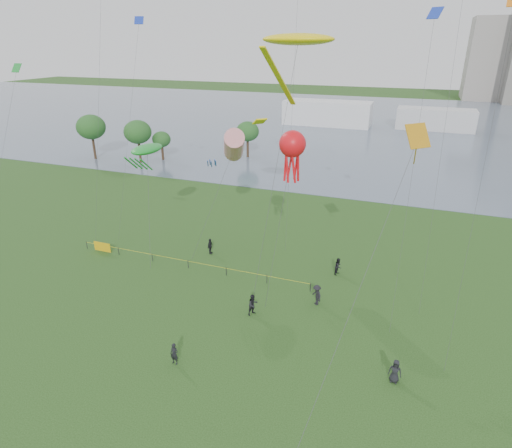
% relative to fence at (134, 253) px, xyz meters
% --- Properties ---
extents(ground_plane, '(400.00, 400.00, 0.00)m').
position_rel_fence_xyz_m(ground_plane, '(14.97, -15.11, -0.55)').
color(ground_plane, '#1A3A12').
extents(lake, '(400.00, 120.00, 0.08)m').
position_rel_fence_xyz_m(lake, '(14.97, 84.89, -0.53)').
color(lake, slate).
rests_on(lake, ground_plane).
extents(building_low, '(16.00, 18.00, 28.00)m').
position_rel_fence_xyz_m(building_low, '(46.97, 152.89, 13.45)').
color(building_low, gray).
rests_on(building_low, ground_plane).
extents(pavilion_left, '(22.00, 8.00, 6.00)m').
position_rel_fence_xyz_m(pavilion_left, '(2.97, 79.89, 2.45)').
color(pavilion_left, silver).
rests_on(pavilion_left, ground_plane).
extents(pavilion_right, '(18.00, 7.00, 5.00)m').
position_rel_fence_xyz_m(pavilion_right, '(28.97, 82.89, 1.95)').
color(pavilion_right, silver).
rests_on(pavilion_right, ground_plane).
extents(trees, '(30.59, 15.71, 8.03)m').
position_rel_fence_xyz_m(trees, '(-20.40, 33.57, 4.73)').
color(trees, '#342417').
rests_on(trees, ground_plane).
extents(fence, '(24.07, 0.07, 1.05)m').
position_rel_fence_xyz_m(fence, '(0.00, 0.00, 0.00)').
color(fence, black).
rests_on(fence, ground_plane).
extents(spectator_a, '(1.04, 1.10, 1.79)m').
position_rel_fence_xyz_m(spectator_a, '(14.63, -4.87, 0.34)').
color(spectator_a, black).
rests_on(spectator_a, ground_plane).
extents(spectator_b, '(1.27, 1.31, 1.80)m').
position_rel_fence_xyz_m(spectator_b, '(19.05, -1.74, 0.35)').
color(spectator_b, black).
rests_on(spectator_b, ground_plane).
extents(spectator_c, '(0.41, 0.98, 1.66)m').
position_rel_fence_xyz_m(spectator_c, '(6.77, 3.50, 0.28)').
color(spectator_c, black).
rests_on(spectator_c, ground_plane).
extents(spectator_d, '(0.84, 0.58, 1.66)m').
position_rel_fence_xyz_m(spectator_d, '(25.70, -8.60, 0.28)').
color(spectator_d, black).
rests_on(spectator_d, ground_plane).
extents(spectator_f, '(0.60, 0.41, 1.59)m').
position_rel_fence_xyz_m(spectator_f, '(11.68, -12.03, 0.24)').
color(spectator_f, black).
rests_on(spectator_f, ground_plane).
extents(spectator_g, '(0.80, 0.93, 1.64)m').
position_rel_fence_xyz_m(spectator_g, '(19.81, 3.87, 0.27)').
color(spectator_g, black).
rests_on(spectator_g, ground_plane).
extents(kite_stingray, '(5.30, 10.13, 20.65)m').
position_rel_fence_xyz_m(kite_stingray, '(16.05, 0.51, 19.61)').
color(kite_stingray, '#3F3F42').
extents(kite_windsock, '(5.18, 6.23, 12.95)m').
position_rel_fence_xyz_m(kite_windsock, '(8.84, 5.35, 10.43)').
color(kite_windsock, '#3F3F42').
extents(kite_creature, '(2.42, 5.29, 11.18)m').
position_rel_fence_xyz_m(kite_creature, '(1.44, 1.90, 10.20)').
color(kite_creature, '#3F3F42').
extents(kite_octopus, '(2.11, 3.82, 14.04)m').
position_rel_fence_xyz_m(kite_octopus, '(16.30, -0.85, 12.37)').
color(kite_octopus, '#3F3F42').
extents(kite_delta, '(4.87, 16.80, 15.63)m').
position_rel_fence_xyz_m(kite_delta, '(24.81, -5.27, 13.64)').
color(kite_delta, '#3F3F42').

